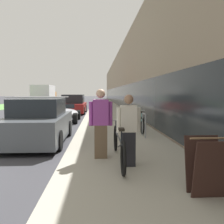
{
  "coord_description": "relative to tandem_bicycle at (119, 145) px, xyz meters",
  "views": [
    {
      "loc": [
        4.83,
        -4.54,
        1.68
      ],
      "look_at": [
        5.86,
        13.43,
        0.27
      ],
      "focal_mm": 40.0,
      "sensor_mm": 36.0,
      "label": 1
    }
  ],
  "objects": [
    {
      "name": "moving_truck",
      "position": [
        -7.77,
        28.92,
        0.86
      ],
      "size": [
        2.49,
        6.07,
        2.64
      ],
      "color": "orange",
      "rests_on": "ground"
    },
    {
      "name": "parked_sedan_curbside",
      "position": [
        -2.44,
        2.79,
        0.2
      ],
      "size": [
        1.87,
        4.1,
        1.55
      ],
      "color": "#4C5156",
      "rests_on": "ground"
    },
    {
      "name": "parked_sedan_far",
      "position": [
        -2.43,
        14.62,
        0.2
      ],
      "size": [
        1.96,
        4.7,
        1.52
      ],
      "color": "maroon",
      "rests_on": "ground"
    },
    {
      "name": "vintage_roadster_curbside",
      "position": [
        -2.43,
        8.86,
        -0.05
      ],
      "size": [
        1.72,
        3.8,
        0.99
      ],
      "color": "silver",
      "rests_on": "ground"
    },
    {
      "name": "sidewalk_slab",
      "position": [
        0.3,
        19.93,
        -0.42
      ],
      "size": [
        3.28,
        70.0,
        0.11
      ],
      "color": "#A39E8E",
      "rests_on": "ground"
    },
    {
      "name": "bike_rack_hoop",
      "position": [
        1.17,
        3.15,
        0.14
      ],
      "size": [
        0.05,
        0.6,
        0.84
      ],
      "color": "gray",
      "rests_on": "sidewalk_slab"
    },
    {
      "name": "cruiser_bike_nearest",
      "position": [
        1.18,
        4.09,
        -0.01
      ],
      "size": [
        0.52,
        1.75,
        0.86
      ],
      "color": "black",
      "rests_on": "sidewalk_slab"
    },
    {
      "name": "person_bystander",
      "position": [
        -0.41,
        0.34,
        0.46
      ],
      "size": [
        0.56,
        0.22,
        1.66
      ],
      "color": "brown",
      "rests_on": "sidewalk_slab"
    },
    {
      "name": "person_rider",
      "position": [
        0.18,
        -0.36,
        0.4
      ],
      "size": [
        0.52,
        0.2,
        1.53
      ],
      "color": "black",
      "rests_on": "sidewalk_slab"
    },
    {
      "name": "sandwich_board_sign",
      "position": [
        1.2,
        -1.95,
        0.08
      ],
      "size": [
        0.56,
        0.56,
        0.9
      ],
      "color": "#331E19",
      "rests_on": "sidewalk_slab"
    },
    {
      "name": "storefront_facade",
      "position": [
        6.98,
        27.93,
        2.78
      ],
      "size": [
        10.01,
        70.0,
        6.53
      ],
      "color": "gray",
      "rests_on": "ground"
    },
    {
      "name": "lawn_strip",
      "position": [
        -11.84,
        23.93,
        -0.46
      ],
      "size": [
        4.34,
        70.0,
        0.03
      ],
      "color": "#5B9347",
      "rests_on": "ground"
    },
    {
      "name": "tandem_bicycle",
      "position": [
        0.0,
        0.0,
        0.0
      ],
      "size": [
        0.52,
        2.74,
        0.87
      ],
      "color": "black",
      "rests_on": "sidewalk_slab"
    },
    {
      "name": "cruiser_bike_middle",
      "position": [
        1.46,
        6.22,
        0.0
      ],
      "size": [
        0.52,
        1.8,
        0.88
      ],
      "color": "black",
      "rests_on": "sidewalk_slab"
    }
  ]
}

